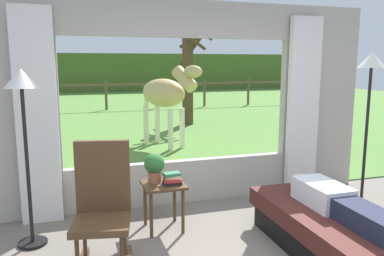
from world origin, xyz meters
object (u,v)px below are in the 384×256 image
object	(u,v)px
reclining_person	(336,201)
pasture_tree	(189,74)
side_table	(163,192)
horse	(166,94)
floor_lamp_right	(370,84)
book_stack	(172,179)
recliner_sofa	(330,230)
floor_lamp_left	(23,105)
rocking_chair	(103,207)
potted_plant	(154,166)

from	to	relation	value
reclining_person	pasture_tree	size ratio (longest dim) A/B	0.47
side_table	horse	bearing A→B (deg)	75.72
pasture_tree	floor_lamp_right	bearing A→B (deg)	-89.01
side_table	book_stack	distance (m)	0.18
recliner_sofa	horse	distance (m)	5.11
floor_lamp_right	horse	distance (m)	4.44
book_stack	floor_lamp_left	world-z (taller)	floor_lamp_left
side_table	horse	xyz separation A→B (m)	(1.03, 4.04, 0.73)
side_table	horse	distance (m)	4.23
side_table	pasture_tree	world-z (taller)	pasture_tree
rocking_chair	book_stack	world-z (taller)	rocking_chair
rocking_chair	floor_lamp_right	size ratio (longest dim) A/B	0.58
rocking_chair	reclining_person	bearing A→B (deg)	-0.68
potted_plant	horse	distance (m)	4.15
floor_lamp_left	floor_lamp_right	size ratio (longest dim) A/B	0.91
rocking_chair	horse	distance (m)	4.96
floor_lamp_right	potted_plant	bearing A→B (deg)	175.76
recliner_sofa	pasture_tree	distance (m)	7.96
reclining_person	potted_plant	xyz separation A→B (m)	(-1.48, 1.09, 0.18)
recliner_sofa	rocking_chair	xyz separation A→B (m)	(-2.09, 0.40, 0.33)
potted_plant	reclining_person	bearing A→B (deg)	-36.26
book_stack	floor_lamp_left	size ratio (longest dim) A/B	0.11
recliner_sofa	floor_lamp_right	distance (m)	1.93
pasture_tree	potted_plant	bearing A→B (deg)	-110.08
reclining_person	rocking_chair	world-z (taller)	rocking_chair
side_table	recliner_sofa	bearing A→B (deg)	-34.86
recliner_sofa	book_stack	world-z (taller)	book_stack
horse	recliner_sofa	bearing A→B (deg)	68.82
pasture_tree	book_stack	bearing A→B (deg)	-108.53
reclining_person	floor_lamp_right	size ratio (longest dim) A/B	0.75
side_table	floor_lamp_right	xyz separation A→B (m)	(2.51, -0.13, 1.12)
rocking_chair	horse	bearing A→B (deg)	81.10
floor_lamp_right	pasture_tree	world-z (taller)	pasture_tree
recliner_sofa	pasture_tree	xyz separation A→B (m)	(0.99, 7.80, 1.26)
floor_lamp_left	floor_lamp_right	world-z (taller)	floor_lamp_right
recliner_sofa	floor_lamp_right	bearing A→B (deg)	38.37
floor_lamp_left	pasture_tree	bearing A→B (deg)	61.17
book_stack	rocking_chair	bearing A→B (deg)	-145.98
recliner_sofa	horse	size ratio (longest dim) A/B	0.97
reclining_person	potted_plant	size ratio (longest dim) A/B	4.48
floor_lamp_right	book_stack	bearing A→B (deg)	178.28
rocking_chair	recliner_sofa	bearing A→B (deg)	0.65
floor_lamp_left	horse	distance (m)	4.64
recliner_sofa	floor_lamp_right	world-z (taller)	floor_lamp_right
rocking_chair	pasture_tree	distance (m)	8.07
recliner_sofa	rocking_chair	world-z (taller)	rocking_chair
potted_plant	book_stack	distance (m)	0.24
horse	rocking_chair	bearing A→B (deg)	44.19
floor_lamp_right	rocking_chair	bearing A→B (deg)	-172.04
recliner_sofa	side_table	world-z (taller)	side_table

